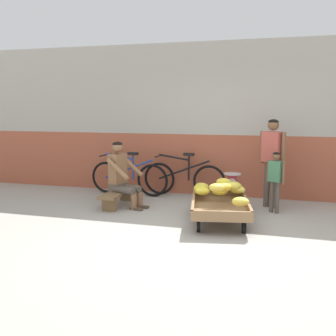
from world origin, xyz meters
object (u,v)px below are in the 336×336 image
(banana_cart, at_px, (220,207))
(plastic_crate, at_px, (232,198))
(bicycle_far_left, at_px, (184,178))
(vendor_seated, at_px, (122,175))
(low_bench, at_px, (118,195))
(bicycle_near_left, at_px, (129,177))
(weighing_scale, at_px, (232,181))
(customer_adult, at_px, (272,153))
(customer_child, at_px, (275,176))

(banana_cart, height_order, plastic_crate, banana_cart)
(banana_cart, height_order, bicycle_far_left, bicycle_far_left)
(vendor_seated, bearing_deg, bicycle_far_left, 51.33)
(low_bench, xyz_separation_m, bicycle_near_left, (-0.15, 0.88, 0.15))
(plastic_crate, bearing_deg, weighing_scale, -90.00)
(bicycle_far_left, distance_m, customer_adult, 1.82)
(customer_child, bearing_deg, plastic_crate, 163.09)
(low_bench, height_order, bicycle_near_left, bicycle_near_left)
(banana_cart, distance_m, plastic_crate, 0.99)
(low_bench, bearing_deg, weighing_scale, 13.40)
(plastic_crate, xyz_separation_m, weighing_scale, (0.00, -0.00, 0.30))
(low_bench, bearing_deg, customer_adult, 13.02)
(low_bench, distance_m, customer_child, 2.71)
(banana_cart, bearing_deg, plastic_crate, 85.66)
(customer_adult, bearing_deg, weighing_scale, -168.14)
(weighing_scale, distance_m, customer_child, 0.77)
(bicycle_near_left, distance_m, bicycle_far_left, 1.10)
(bicycle_far_left, bearing_deg, plastic_crate, -29.79)
(plastic_crate, height_order, customer_adult, customer_adult)
(customer_child, bearing_deg, bicycle_near_left, 167.41)
(plastic_crate, xyz_separation_m, customer_adult, (0.65, 0.14, 0.80))
(vendor_seated, bearing_deg, bicycle_near_left, 104.38)
(bicycle_near_left, xyz_separation_m, bicycle_far_left, (1.08, 0.17, 0.00))
(banana_cart, distance_m, customer_child, 1.17)
(low_bench, bearing_deg, banana_cart, -15.47)
(low_bench, height_order, vendor_seated, vendor_seated)
(plastic_crate, bearing_deg, banana_cart, -94.34)
(weighing_scale, relative_size, customer_child, 0.30)
(banana_cart, relative_size, customer_child, 1.55)
(bicycle_near_left, xyz_separation_m, customer_child, (2.82, -0.63, 0.27))
(vendor_seated, distance_m, plastic_crate, 1.97)
(bicycle_far_left, bearing_deg, customer_adult, -14.93)
(weighing_scale, height_order, bicycle_near_left, bicycle_near_left)
(plastic_crate, xyz_separation_m, customer_child, (0.72, -0.22, 0.48))
(weighing_scale, distance_m, bicycle_near_left, 2.14)
(banana_cart, relative_size, customer_adult, 1.02)
(low_bench, height_order, plastic_crate, plastic_crate)
(bicycle_near_left, bearing_deg, bicycle_far_left, 8.82)
(low_bench, bearing_deg, vendor_seated, -15.85)
(weighing_scale, bearing_deg, vendor_seated, -165.32)
(weighing_scale, xyz_separation_m, bicycle_far_left, (-1.01, 0.58, -0.10))
(bicycle_near_left, height_order, bicycle_far_left, same)
(low_bench, bearing_deg, customer_child, 5.27)
(banana_cart, height_order, bicycle_near_left, bicycle_near_left)
(plastic_crate, height_order, weighing_scale, weighing_scale)
(vendor_seated, bearing_deg, low_bench, 164.15)
(vendor_seated, relative_size, bicycle_far_left, 0.69)
(customer_child, bearing_deg, vendor_seated, -174.03)
(banana_cart, bearing_deg, weighing_scale, 85.66)
(bicycle_far_left, xyz_separation_m, customer_child, (1.73, -0.80, 0.27))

